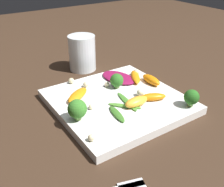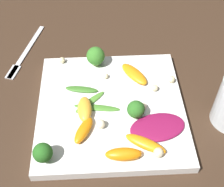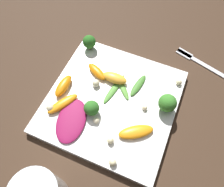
{
  "view_description": "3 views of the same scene",
  "coord_description": "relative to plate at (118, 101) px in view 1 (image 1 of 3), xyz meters",
  "views": [
    {
      "loc": [
        -0.32,
        -0.45,
        0.34
      ],
      "look_at": [
        -0.02,
        0.0,
        0.04
      ],
      "focal_mm": 42.0,
      "sensor_mm": 36.0,
      "label": 1
    },
    {
      "loc": [
        0.4,
        -0.02,
        0.51
      ],
      "look_at": [
        -0.02,
        0.0,
        0.04
      ],
      "focal_mm": 50.0,
      "sensor_mm": 36.0,
      "label": 2
    },
    {
      "loc": [
        -0.09,
        0.22,
        0.48
      ],
      "look_at": [
        0.0,
        -0.01,
        0.03
      ],
      "focal_mm": 35.0,
      "sensor_mm": 36.0,
      "label": 3
    }
  ],
  "objects": [
    {
      "name": "drinking_glass",
      "position": [
        0.03,
        0.24,
        0.04
      ],
      "size": [
        0.08,
        0.08,
        0.11
      ],
      "color": "white",
      "rests_on": "ground_plane"
    },
    {
      "name": "orange_segment_1",
      "position": [
        0.06,
        -0.05,
        0.02
      ],
      "size": [
        0.07,
        0.05,
        0.02
      ],
      "color": "orange",
      "rests_on": "plate"
    },
    {
      "name": "arugula_sprig_2",
      "position": [
        -0.01,
        -0.04,
        0.01
      ],
      "size": [
        0.06,
        0.07,
        0.01
      ],
      "color": "#518E33",
      "rests_on": "plate"
    },
    {
      "name": "broccoli_floret_2",
      "position": [
        0.03,
        0.05,
        0.03
      ],
      "size": [
        0.03,
        0.03,
        0.04
      ],
      "color": "#7A9E51",
      "rests_on": "plate"
    },
    {
      "name": "broccoli_floret_0",
      "position": [
        0.12,
        -0.12,
        0.03
      ],
      "size": [
        0.03,
        0.03,
        0.04
      ],
      "color": "#84AD5B",
      "rests_on": "plate"
    },
    {
      "name": "macadamia_nut_2",
      "position": [
        -0.13,
        -0.11,
        0.02
      ],
      "size": [
        0.01,
        0.01,
        0.01
      ],
      "color": "beige",
      "rests_on": "plate"
    },
    {
      "name": "orange_segment_0",
      "position": [
        0.12,
        0.02,
        0.02
      ],
      "size": [
        0.03,
        0.07,
        0.02
      ],
      "color": "orange",
      "rests_on": "plate"
    },
    {
      "name": "arugula_sprig_0",
      "position": [
        -0.04,
        -0.06,
        0.01
      ],
      "size": [
        0.03,
        0.07,
        0.01
      ],
      "color": "#3D7528",
      "rests_on": "plate"
    },
    {
      "name": "macadamia_nut_1",
      "position": [
        0.01,
        0.07,
        0.02
      ],
      "size": [
        0.01,
        0.01,
        0.01
      ],
      "color": "beige",
      "rests_on": "plate"
    },
    {
      "name": "broccoli_floret_1",
      "position": [
        -0.12,
        -0.03,
        0.04
      ],
      "size": [
        0.04,
        0.04,
        0.05
      ],
      "color": "#84AD5B",
      "rests_on": "plate"
    },
    {
      "name": "arugula_sprig_1",
      "position": [
        0.01,
        -0.03,
        0.01
      ],
      "size": [
        0.03,
        0.09,
        0.0
      ],
      "color": "#47842D",
      "rests_on": "plate"
    },
    {
      "name": "orange_segment_3",
      "position": [
        0.02,
        -0.05,
        0.02
      ],
      "size": [
        0.06,
        0.03,
        0.02
      ],
      "color": "#FCAD33",
      "rests_on": "plate"
    },
    {
      "name": "macadamia_nut_3",
      "position": [
        0.05,
        -0.02,
        0.02
      ],
      "size": [
        0.02,
        0.02,
        0.02
      ],
      "color": "beige",
      "rests_on": "plate"
    },
    {
      "name": "orange_segment_2",
      "position": [
        -0.08,
        0.06,
        0.02
      ],
      "size": [
        0.08,
        0.07,
        0.01
      ],
      "color": "orange",
      "rests_on": "plate"
    },
    {
      "name": "macadamia_nut_4",
      "position": [
        -0.08,
        -0.01,
        0.02
      ],
      "size": [
        0.01,
        0.01,
        0.01
      ],
      "color": "beige",
      "rests_on": "plate"
    },
    {
      "name": "orange_segment_4",
      "position": [
        0.1,
        0.06,
        0.02
      ],
      "size": [
        0.06,
        0.08,
        0.02
      ],
      "color": "orange",
      "rests_on": "plate"
    },
    {
      "name": "macadamia_nut_6",
      "position": [
        -0.06,
        0.13,
        0.02
      ],
      "size": [
        0.02,
        0.02,
        0.02
      ],
      "color": "beige",
      "rests_on": "plate"
    },
    {
      "name": "macadamia_nut_5",
      "position": [
        -0.04,
        0.09,
        0.02
      ],
      "size": [
        0.01,
        0.01,
        0.01
      ],
      "color": "beige",
      "rests_on": "plate"
    },
    {
      "name": "ground_plane",
      "position": [
        0.0,
        0.0,
        -0.01
      ],
      "size": [
        2.4,
        2.4,
        0.0
      ],
      "primitive_type": "plane",
      "color": "#382619"
    },
    {
      "name": "macadamia_nut_0",
      "position": [
        0.12,
        0.08,
        0.02
      ],
      "size": [
        0.02,
        0.02,
        0.02
      ],
      "color": "beige",
      "rests_on": "plate"
    },
    {
      "name": "plate",
      "position": [
        0.0,
        0.0,
        0.0
      ],
      "size": [
        0.3,
        0.3,
        0.02
      ],
      "color": "white",
      "rests_on": "ground_plane"
    },
    {
      "name": "radicchio_leaf_0",
      "position": [
        0.06,
        0.09,
        0.01
      ],
      "size": [
        0.08,
        0.12,
        0.01
      ],
      "color": "maroon",
      "rests_on": "plate"
    }
  ]
}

